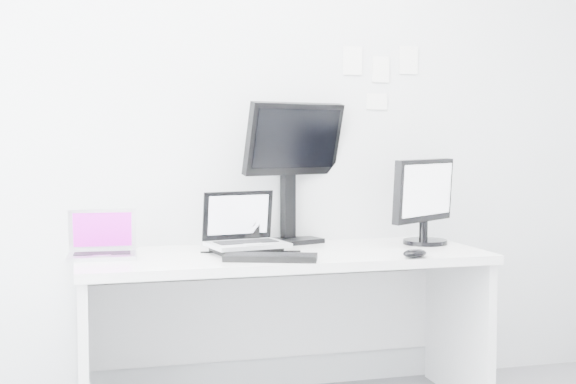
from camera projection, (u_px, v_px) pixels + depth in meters
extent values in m
plane|color=silver|center=(264.00, 115.00, 3.82)|extent=(3.60, 0.00, 3.60)
cube|color=white|center=(283.00, 333.00, 3.55)|extent=(1.80, 0.70, 0.73)
cube|color=silver|center=(102.00, 233.00, 3.34)|extent=(0.30, 0.23, 0.21)
cube|color=black|center=(248.00, 228.00, 3.67)|extent=(0.11, 0.11, 0.18)
cube|color=#AEB1B6|center=(247.00, 222.00, 3.49)|extent=(0.37, 0.32, 0.28)
cube|color=black|center=(292.00, 171.00, 3.80)|extent=(0.54, 0.34, 0.70)
cube|color=black|center=(426.00, 200.00, 3.78)|extent=(0.50, 0.43, 0.42)
cube|color=black|center=(271.00, 257.00, 3.29)|extent=(0.41, 0.26, 0.03)
ellipsoid|color=black|center=(415.00, 253.00, 3.36)|extent=(0.13, 0.11, 0.04)
cube|color=white|center=(353.00, 61.00, 3.91)|extent=(0.10, 0.00, 0.14)
cube|color=white|center=(381.00, 69.00, 3.95)|extent=(0.09, 0.00, 0.13)
cube|color=white|center=(409.00, 60.00, 3.99)|extent=(0.10, 0.00, 0.14)
cube|color=white|center=(377.00, 102.00, 3.96)|extent=(0.11, 0.00, 0.08)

